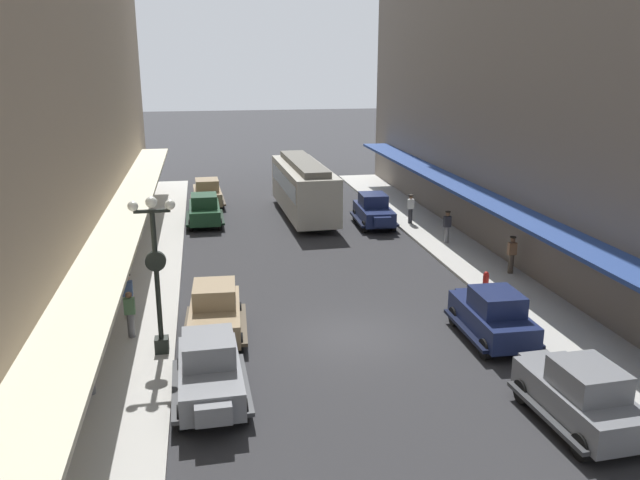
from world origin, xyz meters
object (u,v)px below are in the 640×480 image
(parked_car_1, at_px, (215,311))
(parked_car_6, at_px, (210,369))
(pedestrian_2, at_px, (512,254))
(pedestrian_5, at_px, (411,209))
(pedestrian_0, at_px, (447,227))
(fire_hydrant, at_px, (486,281))
(pedestrian_3, at_px, (89,366))
(parked_car_5, at_px, (374,210))
(parked_car_0, at_px, (204,209))
(parked_car_2, at_px, (493,314))
(pedestrian_1, at_px, (130,314))
(pedestrian_4, at_px, (128,295))
(parked_car_4, at_px, (581,394))
(streetcar, at_px, (304,186))
(lamp_post_with_clock, at_px, (156,269))
(parked_car_3, at_px, (207,192))

(parked_car_1, distance_m, parked_car_6, 4.30)
(parked_car_1, height_order, pedestrian_2, parked_car_1)
(parked_car_1, xyz_separation_m, pedestrian_5, (11.45, 13.37, 0.07))
(pedestrian_0, relative_size, pedestrian_2, 1.00)
(fire_hydrant, height_order, pedestrian_3, pedestrian_3)
(parked_car_5, height_order, pedestrian_0, parked_car_5)
(parked_car_0, relative_size, pedestrian_2, 2.56)
(parked_car_0, distance_m, parked_car_2, 20.09)
(parked_car_0, relative_size, pedestrian_1, 2.60)
(pedestrian_1, xyz_separation_m, pedestrian_3, (-0.76, -3.76, 0.02))
(pedestrian_0, distance_m, pedestrian_3, 20.15)
(parked_car_5, relative_size, pedestrian_4, 2.58)
(fire_hydrant, relative_size, pedestrian_0, 0.49)
(parked_car_4, bearing_deg, parked_car_5, 89.63)
(streetcar, bearing_deg, parked_car_1, -109.13)
(parked_car_4, distance_m, parked_car_6, 9.98)
(streetcar, bearing_deg, parked_car_4, -81.79)
(lamp_post_with_clock, bearing_deg, pedestrian_0, 36.95)
(parked_car_1, bearing_deg, pedestrian_3, -134.79)
(parked_car_2, relative_size, fire_hydrant, 5.22)
(parked_car_5, bearing_deg, pedestrian_2, -69.21)
(parked_car_0, xyz_separation_m, pedestrian_1, (-2.65, -15.55, 0.05))
(fire_hydrant, height_order, pedestrian_4, pedestrian_4)
(parked_car_6, bearing_deg, fire_hydrant, 29.90)
(parked_car_1, height_order, parked_car_4, same)
(parked_car_3, height_order, parked_car_4, same)
(pedestrian_1, bearing_deg, parked_car_4, -32.09)
(parked_car_3, height_order, pedestrian_0, parked_car_3)
(streetcar, bearing_deg, pedestrian_0, -50.12)
(parked_car_0, xyz_separation_m, pedestrian_0, (12.20, -6.58, 0.07))
(parked_car_3, bearing_deg, parked_car_6, -90.67)
(pedestrian_4, bearing_deg, pedestrian_0, 25.52)
(parked_car_5, xyz_separation_m, parked_car_6, (-9.62, -18.01, 0.00))
(parked_car_6, height_order, fire_hydrant, parked_car_6)
(streetcar, distance_m, pedestrian_4, 17.16)
(streetcar, height_order, pedestrian_0, streetcar)
(parked_car_0, xyz_separation_m, fire_hydrant, (11.19, -13.52, -0.38))
(fire_hydrant, relative_size, pedestrian_4, 0.49)
(fire_hydrant, distance_m, pedestrian_4, 14.08)
(fire_hydrant, xyz_separation_m, pedestrian_2, (2.04, 1.88, 0.45))
(parked_car_0, relative_size, pedestrian_3, 2.56)
(parked_car_2, xyz_separation_m, pedestrian_2, (3.72, 6.06, 0.07))
(parked_car_5, bearing_deg, pedestrian_5, -9.40)
(pedestrian_2, bearing_deg, streetcar, 120.11)
(parked_car_1, bearing_deg, pedestrian_4, 148.21)
(lamp_post_with_clock, bearing_deg, pedestrian_3, -127.64)
(pedestrian_4, bearing_deg, streetcar, 58.96)
(pedestrian_3, bearing_deg, pedestrian_4, 84.64)
(pedestrian_2, bearing_deg, lamp_post_with_clock, -160.32)
(parked_car_3, distance_m, parked_car_6, 24.76)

